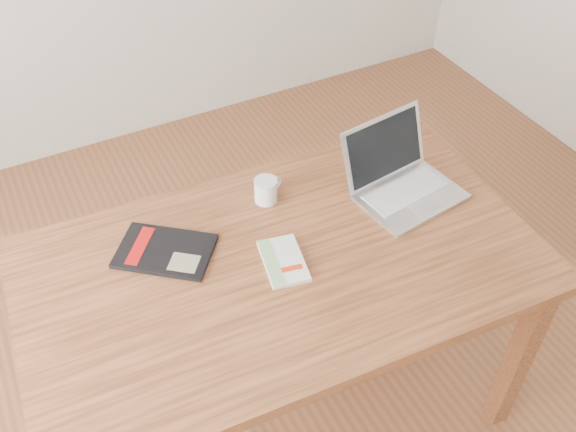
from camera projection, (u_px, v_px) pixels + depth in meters
name	position (u px, v px, depth m)	size (l,w,h in m)	color
room	(302.00, 114.00, 1.25)	(4.04, 4.04, 2.70)	brown
desk	(282.00, 282.00, 1.85)	(1.49, 0.91, 0.75)	brown
white_guidebook	(283.00, 261.00, 1.78)	(0.14, 0.20, 0.02)	silver
black_guidebook	(165.00, 251.00, 1.80)	(0.32, 0.30, 0.01)	black
laptop	(401.00, 179.00, 1.97)	(0.34, 0.32, 0.21)	silver
coffee_mug	(266.00, 190.00, 1.95)	(0.10, 0.07, 0.08)	white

